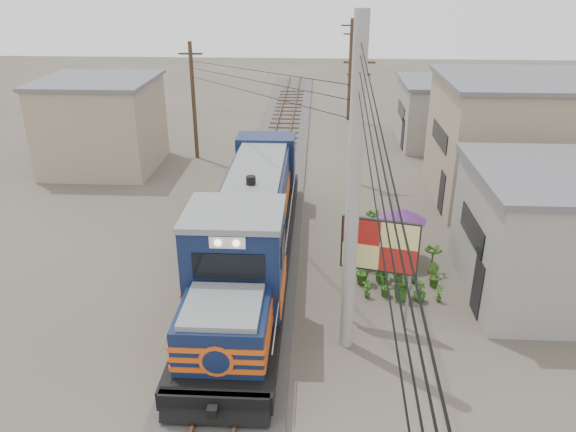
# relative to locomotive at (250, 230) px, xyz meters

# --- Properties ---
(ground) EXTENTS (120.00, 120.00, 0.00)m
(ground) POSITION_rel_locomotive_xyz_m (0.00, -3.94, -1.78)
(ground) COLOR #473F35
(ground) RESTS_ON ground
(ballast) EXTENTS (3.60, 70.00, 0.16)m
(ballast) POSITION_rel_locomotive_xyz_m (0.00, 6.06, -1.70)
(ballast) COLOR #595651
(ballast) RESTS_ON ground
(track) EXTENTS (1.15, 70.00, 0.12)m
(track) POSITION_rel_locomotive_xyz_m (0.00, 6.06, -1.52)
(track) COLOR #51331E
(track) RESTS_ON ground
(locomotive) EXTENTS (3.03, 16.52, 4.09)m
(locomotive) POSITION_rel_locomotive_xyz_m (0.00, 0.00, 0.00)
(locomotive) COLOR black
(locomotive) RESTS_ON ground
(utility_pole_main) EXTENTS (0.40, 0.40, 10.00)m
(utility_pole_main) POSITION_rel_locomotive_xyz_m (3.50, -4.44, 3.22)
(utility_pole_main) COLOR #9E9B93
(utility_pole_main) RESTS_ON ground
(wooden_pole_mid) EXTENTS (1.60, 0.24, 7.00)m
(wooden_pole_mid) POSITION_rel_locomotive_xyz_m (4.50, 10.06, 1.90)
(wooden_pole_mid) COLOR #4C3826
(wooden_pole_mid) RESTS_ON ground
(wooden_pole_far) EXTENTS (1.60, 0.24, 7.50)m
(wooden_pole_far) POSITION_rel_locomotive_xyz_m (4.80, 24.06, 2.15)
(wooden_pole_far) COLOR #4C3826
(wooden_pole_far) RESTS_ON ground
(wooden_pole_left) EXTENTS (1.60, 0.24, 7.00)m
(wooden_pole_left) POSITION_rel_locomotive_xyz_m (-5.00, 14.06, 1.90)
(wooden_pole_left) COLOR #4C3826
(wooden_pole_left) RESTS_ON ground
(power_lines) EXTENTS (9.65, 19.00, 3.30)m
(power_lines) POSITION_rel_locomotive_xyz_m (-0.14, 4.55, 5.79)
(power_lines) COLOR black
(power_lines) RESTS_ON ground
(shophouse_front) EXTENTS (7.35, 6.30, 4.70)m
(shophouse_front) POSITION_rel_locomotive_xyz_m (11.50, -0.94, 0.58)
(shophouse_front) COLOR gray
(shophouse_front) RESTS_ON ground
(shophouse_mid) EXTENTS (8.40, 7.35, 6.20)m
(shophouse_mid) POSITION_rel_locomotive_xyz_m (12.50, 8.06, 1.33)
(shophouse_mid) COLOR gray
(shophouse_mid) RESTS_ON ground
(shophouse_back) EXTENTS (6.30, 6.30, 4.20)m
(shophouse_back) POSITION_rel_locomotive_xyz_m (11.00, 18.06, 0.33)
(shophouse_back) COLOR gray
(shophouse_back) RESTS_ON ground
(shophouse_left) EXTENTS (6.30, 6.30, 5.20)m
(shophouse_left) POSITION_rel_locomotive_xyz_m (-10.00, 12.06, 0.83)
(shophouse_left) COLOR gray
(shophouse_left) RESTS_ON ground
(billboard) EXTENTS (2.42, 0.70, 3.80)m
(billboard) POSITION_rel_locomotive_xyz_m (4.50, -3.28, 1.04)
(billboard) COLOR #99999E
(billboard) RESTS_ON ground
(market_umbrella) EXTENTS (2.24, 2.24, 2.24)m
(market_umbrella) POSITION_rel_locomotive_xyz_m (5.87, 1.33, 0.20)
(market_umbrella) COLOR black
(market_umbrella) RESTS_ON ground
(vendor) EXTENTS (0.70, 0.57, 1.66)m
(vendor) POSITION_rel_locomotive_xyz_m (5.85, 1.21, -0.95)
(vendor) COLOR black
(vendor) RESTS_ON ground
(plant_nursery) EXTENTS (3.30, 3.23, 1.12)m
(plant_nursery) POSITION_rel_locomotive_xyz_m (5.28, -0.61, -1.30)
(plant_nursery) COLOR #2B5719
(plant_nursery) RESTS_ON ground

